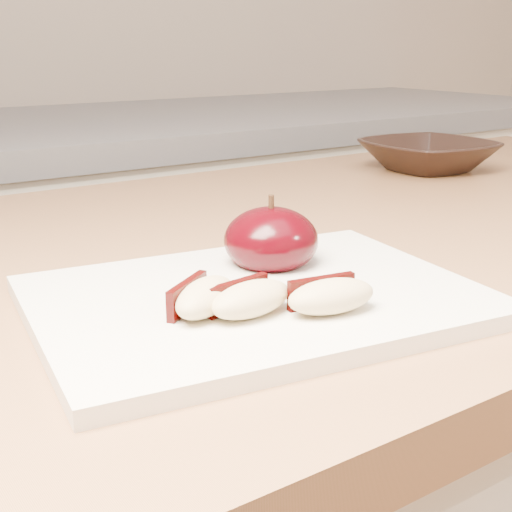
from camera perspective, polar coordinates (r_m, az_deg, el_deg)
back_cabinet at (r=1.40m, az=-17.64°, el=-9.42°), size 2.40×0.62×0.94m
cutting_board at (r=0.48m, az=-0.00°, el=-3.50°), size 0.32×0.26×0.01m
apple_half at (r=0.54m, az=1.21°, el=1.27°), size 0.08×0.08×0.06m
apple_wedge_a at (r=0.44m, az=-4.25°, el=-3.28°), size 0.06×0.06×0.02m
apple_wedge_b at (r=0.44m, az=-0.52°, el=-3.43°), size 0.06×0.04×0.02m
apple_wedge_c at (r=0.45m, az=5.95°, el=-3.18°), size 0.06×0.04×0.02m
bowl at (r=1.02m, az=13.58°, el=7.83°), size 0.18×0.18×0.04m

